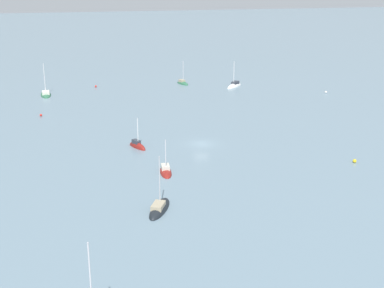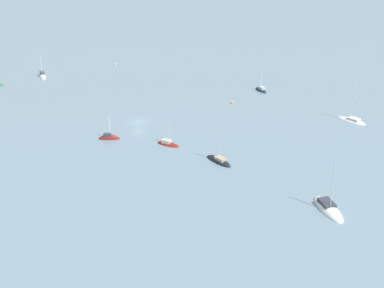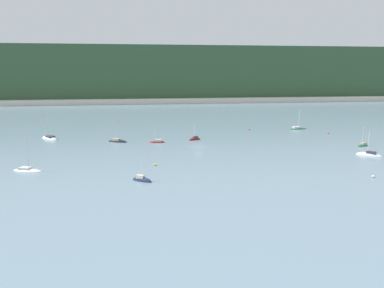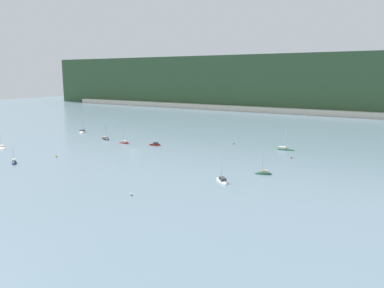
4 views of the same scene
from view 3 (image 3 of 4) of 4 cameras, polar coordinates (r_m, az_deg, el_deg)
name	(u,v)px [view 3 (image 3 of 4)]	position (r m, az deg, el deg)	size (l,w,h in m)	color
ground_plane	(199,147)	(115.79, 1.02, -0.39)	(600.00, 600.00, 0.00)	slate
hillside_ridge	(159,74)	(301.34, -4.99, 10.58)	(447.22, 66.36, 40.84)	#335133
shore_town_strip	(163,101)	(265.58, -4.42, 6.52)	(380.14, 6.00, 3.75)	beige
sailboat_0	(142,181)	(80.78, -7.63, -5.54)	(4.69, 3.91, 5.92)	#232D4C
sailboat_1	(369,155)	(114.51, 25.37, -1.56)	(6.12, 6.02, 7.56)	white
sailboat_2	(28,171)	(95.96, -23.78, -3.72)	(7.77, 5.01, 10.35)	silver
sailboat_3	(117,142)	(125.69, -11.29, 0.35)	(6.88, 4.62, 8.13)	black
sailboat_4	(50,139)	(137.60, -20.88, 0.75)	(7.80, 8.53, 10.12)	white
sailboat_5	(297,129)	(156.00, 15.78, 2.23)	(7.76, 3.00, 8.39)	#2D6647
sailboat_6	(157,142)	(122.74, -5.33, 0.28)	(5.36, 2.08, 5.96)	maroon
sailboat_7	(195,140)	(126.82, 0.41, 0.67)	(4.63, 3.19, 6.30)	maroon
sailboat_8	(363,146)	(128.14, 24.56, -0.24)	(5.02, 3.25, 6.90)	#2D6647
mooring_buoy_0	(373,176)	(91.57, 25.88, -4.46)	(0.60, 0.60, 0.60)	white
mooring_buoy_1	(249,130)	(149.15, 8.74, 2.19)	(0.53, 0.53, 0.53)	red
mooring_buoy_2	(155,165)	(92.95, -5.62, -3.15)	(0.59, 0.59, 0.59)	yellow
mooring_buoy_3	(328,133)	(147.91, 20.02, 1.57)	(0.54, 0.54, 0.54)	red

